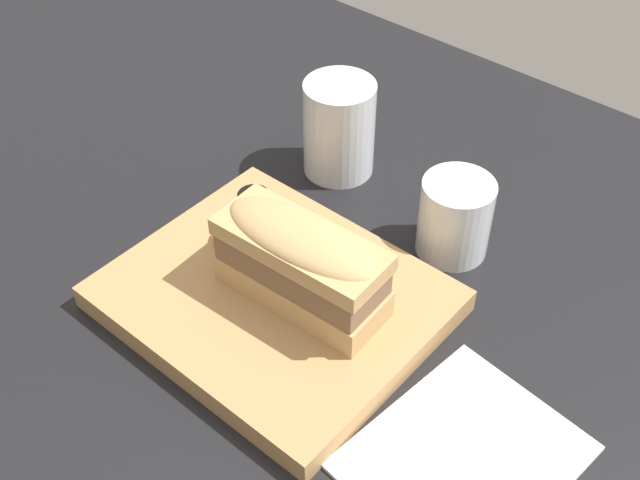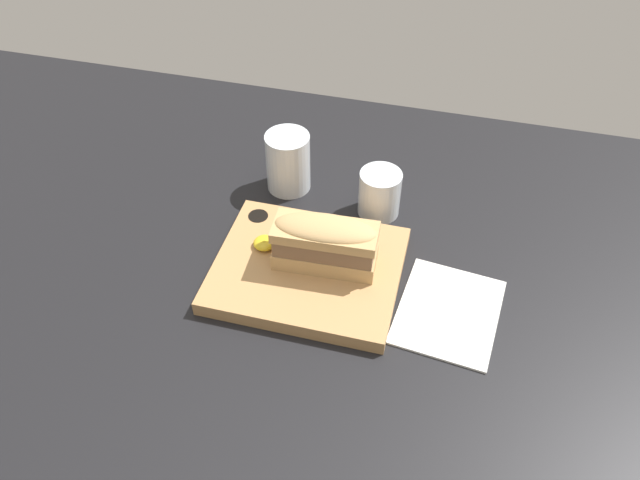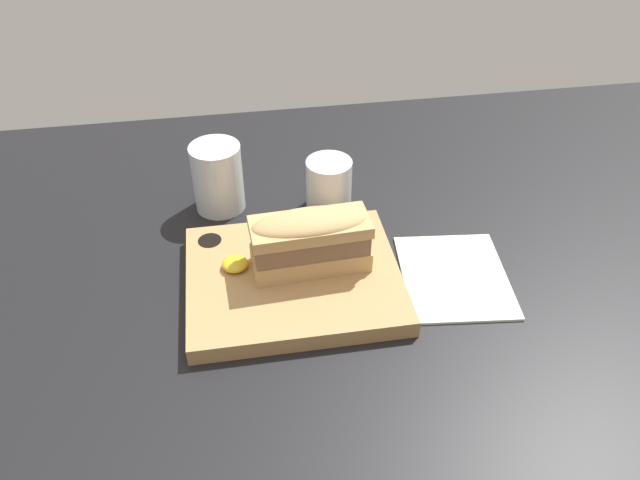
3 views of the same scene
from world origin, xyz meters
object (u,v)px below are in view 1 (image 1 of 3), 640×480
object	(u,v)px
sandwich	(301,261)
wine_glass	(454,221)
water_glass	(339,134)
napkin	(464,457)
serving_board	(274,298)

from	to	relation	value
sandwich	wine_glass	size ratio (longest dim) A/B	1.94
wine_glass	water_glass	bearing A→B (deg)	170.78
water_glass	napkin	xyz separation A→B (cm)	(31.86, -22.68, -4.60)
serving_board	napkin	size ratio (longest dim) A/B	1.50
napkin	water_glass	bearing A→B (deg)	144.55
wine_glass	napkin	bearing A→B (deg)	-53.76
sandwich	napkin	bearing A→B (deg)	-8.84
serving_board	sandwich	xyz separation A→B (cm)	(2.65, 1.00, 5.89)
sandwich	water_glass	distance (cm)	22.96
water_glass	napkin	world-z (taller)	water_glass
sandwich	wine_glass	xyz separation A→B (cm)	(5.51, 16.75, -3.45)
sandwich	napkin	world-z (taller)	sandwich
wine_glass	napkin	distance (cm)	24.88
wine_glass	napkin	xyz separation A→B (cm)	(14.56, -19.87, -3.50)
sandwich	wine_glass	distance (cm)	17.96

